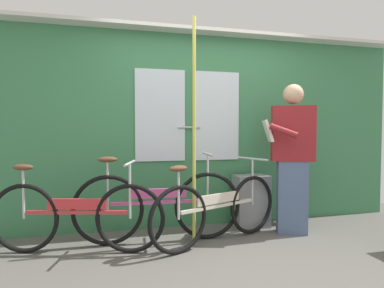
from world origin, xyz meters
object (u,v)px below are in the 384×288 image
at_px(bicycle_near_door, 218,209).
at_px(trash_bin_by_wall, 251,201).
at_px(bicycle_leaning_behind, 76,216).
at_px(bicycle_by_pole, 159,206).
at_px(passenger_reading_newspaper, 292,155).
at_px(handrail_pole, 194,131).

bearing_deg(bicycle_near_door, trash_bin_by_wall, 15.97).
distance_m(bicycle_leaning_behind, bicycle_by_pole, 0.82).
relative_size(bicycle_near_door, passenger_reading_newspaper, 0.92).
bearing_deg(bicycle_leaning_behind, handrail_pole, 13.70).
bearing_deg(trash_bin_by_wall, handrail_pole, -153.93).
bearing_deg(handrail_pole, passenger_reading_newspaper, 2.61).
distance_m(bicycle_by_pole, handrail_pole, 0.88).
bearing_deg(passenger_reading_newspaper, handrail_pole, 23.03).
bearing_deg(trash_bin_by_wall, bicycle_by_pole, -165.98).
distance_m(bicycle_near_door, bicycle_by_pole, 0.63).
bearing_deg(trash_bin_by_wall, bicycle_leaning_behind, -168.33).
bearing_deg(trash_bin_by_wall, bicycle_near_door, -141.24).
relative_size(bicycle_by_pole, passenger_reading_newspaper, 1.04).
height_order(bicycle_near_door, bicycle_by_pole, bicycle_by_pole).
relative_size(bicycle_by_pole, handrail_pole, 0.76).
xyz_separation_m(bicycle_near_door, passenger_reading_newspaper, (0.92, 0.11, 0.55)).
height_order(passenger_reading_newspaper, trash_bin_by_wall, passenger_reading_newspaper).
bearing_deg(bicycle_by_pole, bicycle_leaning_behind, -169.37).
distance_m(bicycle_by_pole, passenger_reading_newspaper, 1.62).
height_order(bicycle_leaning_behind, handrail_pole, handrail_pole).
xyz_separation_m(bicycle_leaning_behind, handrail_pole, (1.17, 0.01, 0.82)).
xyz_separation_m(bicycle_by_pole, passenger_reading_newspaper, (1.53, -0.05, 0.52)).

